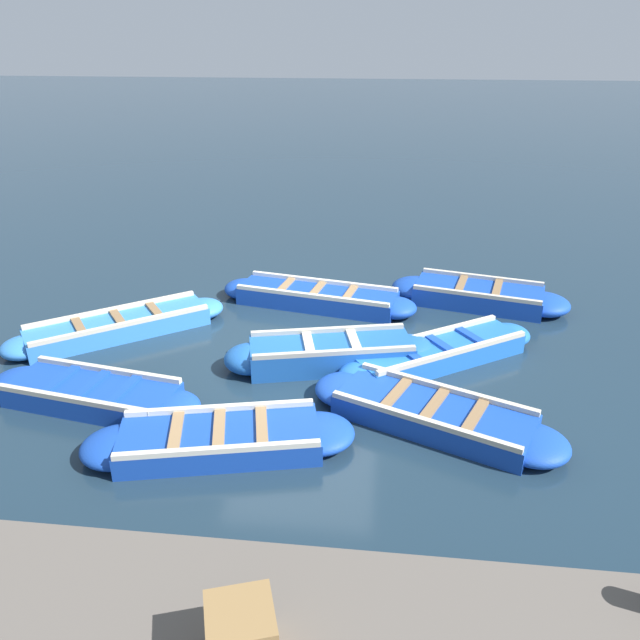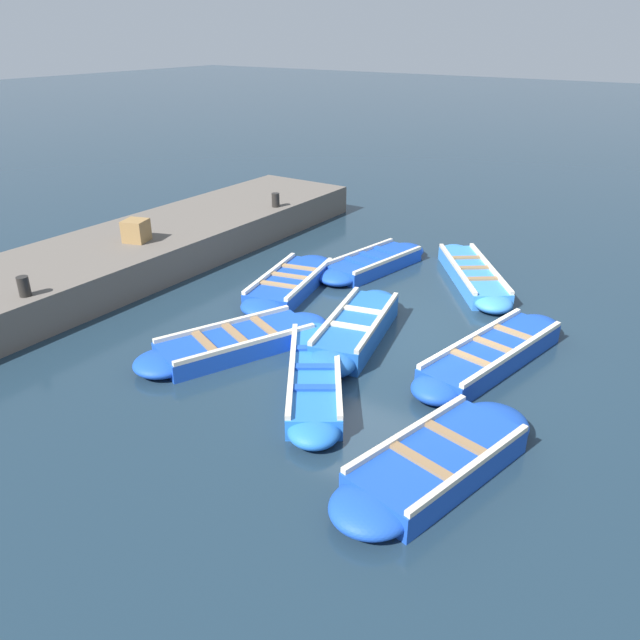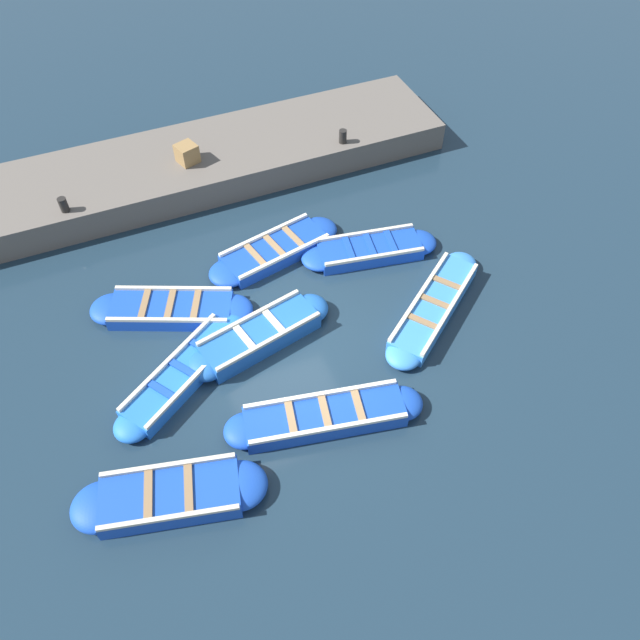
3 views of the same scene
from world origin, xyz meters
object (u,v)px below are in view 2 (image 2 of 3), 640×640
at_px(boat_near_quay, 315,376).
at_px(boat_outer_right, 472,275).
at_px(boat_centre, 290,283).
at_px(boat_drifting, 236,343).
at_px(boat_stern_in, 356,329).
at_px(wooden_crate, 136,231).
at_px(boat_alongside, 374,263).
at_px(boat_inner_gap, 438,462).
at_px(boat_tucked, 492,354).
at_px(bollard_mid_north, 24,286).
at_px(bollard_north, 276,200).

bearing_deg(boat_near_quay, boat_outer_right, -94.06).
relative_size(boat_centre, boat_drifting, 0.98).
height_order(boat_stern_in, wooden_crate, wooden_crate).
xyz_separation_m(boat_alongside, boat_near_quay, (-1.74, 4.87, 0.01)).
bearing_deg(boat_near_quay, boat_centre, -47.91).
bearing_deg(boat_inner_gap, boat_stern_in, -43.51).
distance_m(boat_tucked, boat_near_quay, 2.93).
bearing_deg(boat_inner_gap, bollard_mid_north, 3.71).
height_order(boat_stern_in, boat_alongside, boat_stern_in).
bearing_deg(bollard_mid_north, boat_near_quay, -165.21).
distance_m(boat_tucked, boat_inner_gap, 3.05).
distance_m(boat_stern_in, wooden_crate, 5.63).
distance_m(boat_stern_in, bollard_mid_north, 5.74).
relative_size(boat_tucked, wooden_crate, 8.19).
relative_size(boat_drifting, wooden_crate, 7.55).
bearing_deg(bollard_mid_north, boat_alongside, -118.45).
relative_size(boat_outer_right, boat_near_quay, 1.03).
distance_m(boat_inner_gap, bollard_mid_north, 7.56).
distance_m(boat_outer_right, boat_near_quay, 5.38).
relative_size(boat_drifting, bollard_mid_north, 10.11).
relative_size(boat_inner_gap, boat_near_quay, 1.04).
bearing_deg(wooden_crate, boat_near_quay, 163.17).
bearing_deg(bollard_north, boat_tucked, 153.54).
bearing_deg(boat_outer_right, boat_inner_gap, 107.93).
relative_size(boat_drifting, boat_near_quay, 1.07).
relative_size(boat_near_quay, bollard_mid_north, 9.49).
distance_m(boat_alongside, bollard_north, 3.55).
bearing_deg(boat_outer_right, boat_drifting, 67.90).
bearing_deg(boat_centre, boat_stern_in, 153.05).
xyz_separation_m(boat_tucked, boat_inner_gap, (-0.42, 3.02, 0.01)).
height_order(boat_tucked, boat_outer_right, boat_tucked).
height_order(boat_outer_right, wooden_crate, wooden_crate).
bearing_deg(boat_near_quay, wooden_crate, -16.83).
distance_m(boat_tucked, boat_centre, 4.60).
distance_m(boat_drifting, bollard_mid_north, 3.79).
relative_size(boat_stern_in, bollard_mid_north, 9.66).
xyz_separation_m(boat_tucked, boat_stern_in, (2.26, 0.48, 0.03)).
relative_size(boat_inner_gap, boat_outer_right, 1.00).
distance_m(boat_stern_in, boat_inner_gap, 3.69).
relative_size(boat_alongside, wooden_crate, 7.08).
xyz_separation_m(boat_stern_in, boat_drifting, (1.45, 1.49, -0.05)).
bearing_deg(bollard_north, wooden_crate, 79.17).
bearing_deg(boat_outer_right, wooden_crate, 29.99).
distance_m(boat_outer_right, bollard_north, 5.55).
xyz_separation_m(boat_near_quay, bollard_north, (5.11, -5.68, 0.76)).
bearing_deg(boat_outer_right, boat_alongside, 13.26).
xyz_separation_m(boat_outer_right, bollard_north, (5.49, -0.31, 0.76)).
bearing_deg(boat_drifting, boat_inner_gap, 165.72).
relative_size(boat_tucked, boat_outer_right, 1.12).
height_order(bollard_mid_north, wooden_crate, wooden_crate).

